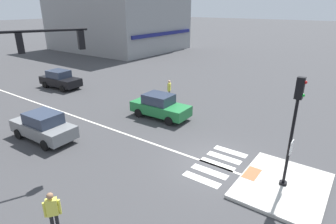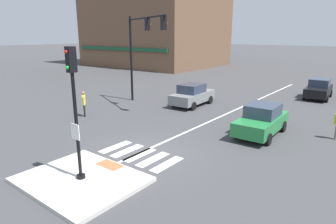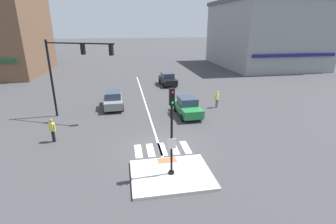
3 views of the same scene
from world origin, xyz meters
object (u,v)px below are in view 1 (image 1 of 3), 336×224
Objects in this scene: car_black_eastbound_distant at (60,79)px; car_green_eastbound_mid at (160,106)px; pedestrian_waiting_far_side at (169,89)px; car_grey_westbound_far at (43,126)px; signal_pole at (294,124)px; pedestrian_at_curb_left at (53,210)px.

car_black_eastbound_distant is 1.01× the size of car_green_eastbound_mid.
pedestrian_waiting_far_side is at bearing 25.89° from car_green_eastbound_mid.
signal_pole is at bearing -74.92° from car_grey_westbound_far.
car_green_eastbound_mid is at bearing -154.11° from pedestrian_waiting_far_side.
pedestrian_waiting_far_side reaches higher than car_grey_westbound_far.
signal_pole is 13.07m from car_grey_westbound_far.
car_black_eastbound_distant is (3.60, 21.09, -2.15)m from signal_pole.
pedestrian_at_curb_left reaches higher than car_black_eastbound_distant.
pedestrian_waiting_far_side is (13.81, 5.18, 0.00)m from pedestrian_at_curb_left.
car_grey_westbound_far is at bearing 170.16° from pedestrian_waiting_far_side.
pedestrian_waiting_far_side is at bearing -9.84° from car_grey_westbound_far.
car_black_eastbound_distant is at bearing 55.21° from pedestrian_at_curb_left.
signal_pole is 1.13× the size of car_green_eastbound_mid.
car_grey_westbound_far is at bearing 152.95° from car_green_eastbound_mid.
car_black_eastbound_distant is 18.94m from pedestrian_at_curb_left.
pedestrian_waiting_far_side is (6.59, 10.72, -1.98)m from signal_pole.
car_grey_westbound_far is 10.10m from pedestrian_waiting_far_side.
car_black_eastbound_distant is (6.95, 8.65, 0.00)m from car_grey_westbound_far.
pedestrian_waiting_far_side is at bearing -73.88° from car_black_eastbound_distant.
car_green_eastbound_mid is 11.03m from pedestrian_at_curb_left.
pedestrian_at_curb_left is 14.75m from pedestrian_waiting_far_side.
car_grey_westbound_far is 11.09m from car_black_eastbound_distant.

